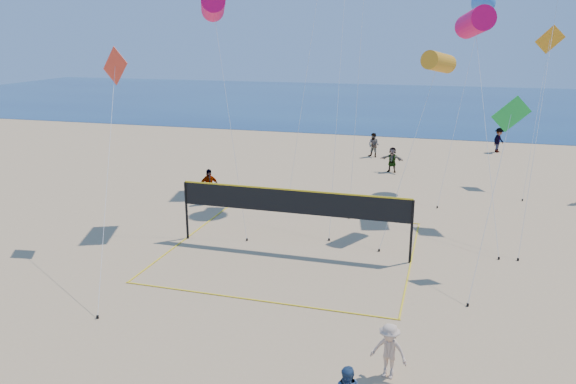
# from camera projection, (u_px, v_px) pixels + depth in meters

# --- Properties ---
(ocean) EXTENTS (140.00, 50.00, 0.03)m
(ocean) POSITION_uv_depth(u_px,v_px,m) (423.00, 103.00, 69.97)
(ocean) COLOR navy
(ocean) RESTS_ON ground
(bystander_b) EXTENTS (1.06, 0.75, 1.48)m
(bystander_b) POSITION_uv_depth(u_px,v_px,m) (389.00, 351.00, 14.11)
(bystander_b) COLOR #D3AC8D
(bystander_b) RESTS_ON ground
(far_person_0) EXTENTS (1.10, 1.04, 1.83)m
(far_person_0) POSITION_uv_depth(u_px,v_px,m) (209.00, 187.00, 28.57)
(far_person_0) COLOR gray
(far_person_0) RESTS_ON ground
(far_person_1) EXTENTS (1.52, 0.73, 1.58)m
(far_person_1) POSITION_uv_depth(u_px,v_px,m) (392.00, 160.00, 35.18)
(far_person_1) COLOR gray
(far_person_1) RESTS_ON ground
(far_person_3) EXTENTS (1.01, 0.90, 1.70)m
(far_person_3) POSITION_uv_depth(u_px,v_px,m) (374.00, 145.00, 39.43)
(far_person_3) COLOR gray
(far_person_3) RESTS_ON ground
(far_person_4) EXTENTS (1.20, 1.34, 1.81)m
(far_person_4) POSITION_uv_depth(u_px,v_px,m) (499.00, 140.00, 40.99)
(far_person_4) COLOR gray
(far_person_4) RESTS_ON ground
(volleyball_net) EXTENTS (9.64, 9.50, 2.54)m
(volleyball_net) POSITION_uv_depth(u_px,v_px,m) (293.00, 208.00, 22.22)
(volleyball_net) COLOR black
(volleyball_net) RESTS_ON ground
(kite_0) EXTENTS (3.20, 3.83, 10.24)m
(kite_0) POSITION_uv_depth(u_px,v_px,m) (213.00, 6.00, 23.93)
(kite_0) COLOR #E60754
(kite_0) RESTS_ON ground
(kite_2) EXTENTS (2.54, 4.70, 7.79)m
(kite_2) POSITION_uv_depth(u_px,v_px,m) (439.00, 62.00, 23.45)
(kite_2) COLOR orange
(kite_2) RESTS_ON ground
(kite_3) EXTENTS (3.51, 6.78, 7.97)m
(kite_3) POSITION_uv_depth(u_px,v_px,m) (114.00, 79.00, 21.65)
(kite_3) COLOR #F53E25
(kite_3) RESTS_ON ground
(kite_4) EXTENTS (1.78, 3.75, 6.39)m
(kite_4) POSITION_uv_depth(u_px,v_px,m) (508.00, 126.00, 19.40)
(kite_4) COLOR green
(kite_4) RESTS_ON ground
(kite_7) EXTENTS (2.32, 6.10, 10.64)m
(kite_7) POSITION_uv_depth(u_px,v_px,m) (483.00, 3.00, 29.93)
(kite_7) COLOR #347DE0
(kite_7) RESTS_ON ground
(kite_9) EXTENTS (1.89, 5.12, 8.90)m
(kite_9) POSITION_uv_depth(u_px,v_px,m) (549.00, 48.00, 31.07)
(kite_9) COLOR orange
(kite_9) RESTS_ON ground
(kite_10) EXTENTS (2.33, 8.24, 9.66)m
(kite_10) POSITION_uv_depth(u_px,v_px,m) (475.00, 23.00, 25.88)
(kite_10) COLOR #E60754
(kite_10) RESTS_ON ground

